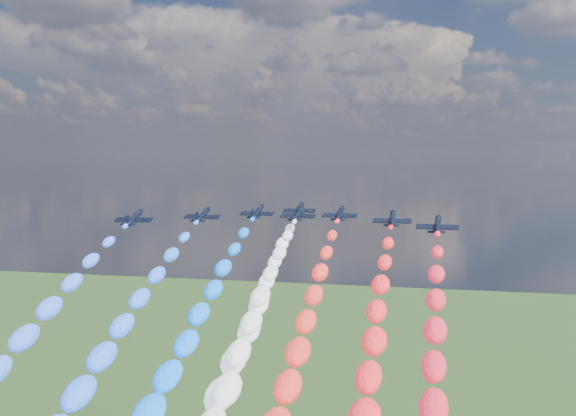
# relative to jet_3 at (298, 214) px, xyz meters

# --- Properties ---
(jet_0) EXTENTS (9.28, 12.28, 5.72)m
(jet_0) POSITION_rel_jet_3_xyz_m (-34.69, -18.13, 0.00)
(jet_0) COLOR black
(jet_1) EXTENTS (8.62, 11.81, 5.72)m
(jet_1) POSITION_rel_jet_3_xyz_m (-22.08, -7.09, 0.00)
(jet_1) COLOR black
(trail_1) EXTENTS (5.90, 107.31, 51.72)m
(trail_1) POSITION_rel_jet_3_xyz_m (-22.08, -62.49, -24.30)
(trail_1) COLOR #2267FF
(jet_2) EXTENTS (8.93, 12.03, 5.72)m
(jet_2) POSITION_rel_jet_3_xyz_m (-11.44, 3.99, 0.00)
(jet_2) COLOR black
(trail_2) EXTENTS (5.90, 107.31, 51.72)m
(trail_2) POSITION_rel_jet_3_xyz_m (-11.44, -51.41, -24.30)
(trail_2) COLOR #0966FF
(jet_3) EXTENTS (9.18, 12.21, 5.72)m
(jet_3) POSITION_rel_jet_3_xyz_m (0.00, 0.00, 0.00)
(jet_3) COLOR black
(trail_3) EXTENTS (5.90, 107.31, 51.72)m
(trail_3) POSITION_rel_jet_3_xyz_m (0.00, -55.40, -24.30)
(trail_3) COLOR silver
(jet_4) EXTENTS (9.04, 12.11, 5.72)m
(jet_4) POSITION_rel_jet_3_xyz_m (-2.77, 15.31, 0.00)
(jet_4) COLOR black
(trail_4) EXTENTS (5.90, 107.31, 51.72)m
(trail_4) POSITION_rel_jet_3_xyz_m (-2.77, -40.09, -24.30)
(trail_4) COLOR white
(jet_5) EXTENTS (8.78, 11.92, 5.72)m
(jet_5) POSITION_rel_jet_3_xyz_m (9.78, 3.12, 0.00)
(jet_5) COLOR black
(trail_5) EXTENTS (5.90, 107.31, 51.72)m
(trail_5) POSITION_rel_jet_3_xyz_m (9.78, -52.28, -24.30)
(trail_5) COLOR red
(jet_6) EXTENTS (8.81, 11.94, 5.72)m
(jet_6) POSITION_rel_jet_3_xyz_m (23.22, -7.86, 0.00)
(jet_6) COLOR black
(trail_6) EXTENTS (5.90, 107.31, 51.72)m
(trail_6) POSITION_rel_jet_3_xyz_m (23.22, -63.26, -24.30)
(trail_6) COLOR red
(jet_7) EXTENTS (9.24, 12.25, 5.72)m
(jet_7) POSITION_rel_jet_3_xyz_m (33.21, -19.02, 0.00)
(jet_7) COLOR black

